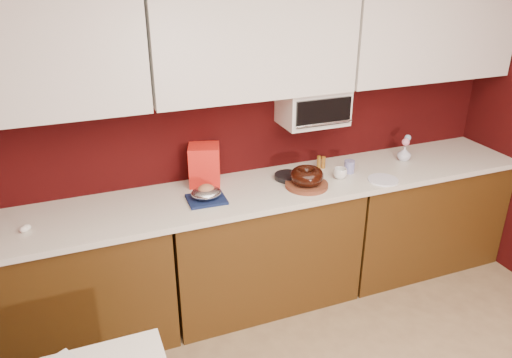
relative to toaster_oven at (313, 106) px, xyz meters
The scene contains 28 objects.
wall_back 0.49m from the toaster_oven, 162.14° to the left, with size 4.00×0.02×2.50m, color #340707.
base_cabinet_left 2.02m from the toaster_oven, behind, with size 1.31×0.58×0.86m, color #452A0D.
base_cabinet_center 1.06m from the toaster_oven, 159.86° to the right, with size 1.31×0.58×0.86m, color #452A0D.
base_cabinet_right 1.30m from the toaster_oven, 10.58° to the right, with size 1.31×0.58×0.86m, color #452A0D.
countertop 0.69m from the toaster_oven, 159.86° to the right, with size 4.00×0.62×0.04m, color silver.
upper_cabinet_left 1.85m from the toaster_oven, behind, with size 1.31×0.33×0.70m, color white.
upper_cabinet_center 0.65m from the toaster_oven, behind, with size 1.31×0.33×0.70m, color white.
upper_cabinet_right 1.00m from the toaster_oven, ahead, with size 1.31×0.33×0.70m, color white.
toaster_oven is the anchor object (origin of this frame).
toaster_oven_door 0.16m from the toaster_oven, 90.00° to the right, with size 0.40×0.02×0.18m, color black.
toaster_oven_handle 0.19m from the toaster_oven, 90.00° to the right, with size 0.02×0.02×0.42m, color silver.
cake_base 0.55m from the toaster_oven, 121.05° to the right, with size 0.29×0.29×0.03m, color brown.
bundt_cake 0.50m from the toaster_oven, 121.05° to the right, with size 0.22×0.22×0.09m, color black.
navy_towel 0.99m from the toaster_oven, 165.78° to the right, with size 0.24×0.20×0.02m, color #121E46.
foil_ham_nest 0.97m from the toaster_oven, 165.78° to the right, with size 0.19×0.16×0.07m, color silver.
roasted_ham 0.96m from the toaster_oven, 165.78° to the right, with size 0.10×0.09×0.07m, color #B17451.
pandoro_box 0.85m from the toaster_oven, behind, with size 0.20×0.19×0.28m, color red.
dark_pan 0.52m from the toaster_oven, 156.83° to the right, with size 0.19×0.19×0.03m, color black.
coffee_mug 0.50m from the toaster_oven, 61.38° to the right, with size 0.08×0.08×0.09m, color white.
blue_jar 0.51m from the toaster_oven, 33.53° to the right, with size 0.08×0.08×0.09m, color navy.
flower_vase 0.86m from the toaster_oven, ahead, with size 0.08×0.08×0.12m, color silver.
flower_pink 0.82m from the toaster_oven, ahead, with size 0.06×0.06×0.06m, color pink.
flower_blue 0.84m from the toaster_oven, ahead, with size 0.05×0.05×0.05m, color #80AACD.
china_plate 0.71m from the toaster_oven, 43.73° to the right, with size 0.21×0.21×0.01m, color white.
amber_bottle 0.44m from the toaster_oven, 10.07° to the right, with size 0.03×0.03×0.09m, color #8E5519.
egg_left 1.97m from the toaster_oven, behind, with size 0.05×0.04×0.04m, color silver.
egg_right 1.98m from the toaster_oven, behind, with size 0.05×0.04×0.04m, color white.
amber_bottle_tall 0.43m from the toaster_oven, 10.10° to the right, with size 0.03×0.03×0.10m, color brown.
Camera 1 is at (-1.14, -0.86, 2.34)m, focal length 35.00 mm.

